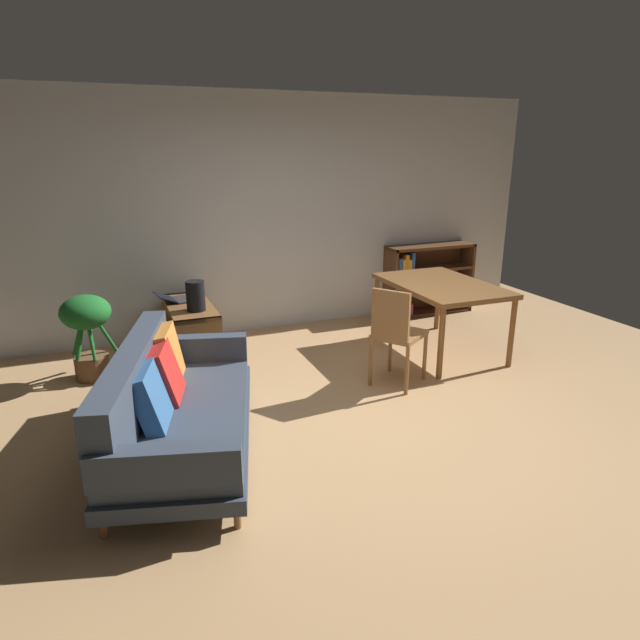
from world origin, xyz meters
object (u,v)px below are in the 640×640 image
object	(u,v)px
bookshelf	(422,280)
potted_floor_plant	(87,327)
desk_speaker	(196,296)
fabric_couch	(171,403)
open_laptop	(177,298)
dining_chair_near	(396,331)
media_console	(191,332)
dining_table	(441,290)

from	to	relation	value
bookshelf	potted_floor_plant	bearing A→B (deg)	-169.96
potted_floor_plant	desk_speaker	bearing A→B (deg)	-2.02
fabric_couch	open_laptop	world-z (taller)	fabric_couch
dining_chair_near	media_console	bearing A→B (deg)	138.85
open_laptop	potted_floor_plant	size ratio (longest dim) A/B	0.53
dining_chair_near	bookshelf	xyz separation A→B (m)	(1.47, 1.93, -0.08)
media_console	desk_speaker	bearing A→B (deg)	-81.68
open_laptop	potted_floor_plant	xyz separation A→B (m)	(-0.88, -0.40, -0.08)
fabric_couch	bookshelf	bearing A→B (deg)	33.44
bookshelf	dining_table	bearing A→B (deg)	-114.32
fabric_couch	dining_table	distance (m)	3.10
open_laptop	potted_floor_plant	distance (m)	0.97
potted_floor_plant	media_console	bearing A→B (deg)	11.37
desk_speaker	bookshelf	bearing A→B (deg)	13.89
fabric_couch	dining_chair_near	xyz separation A→B (m)	(2.04, 0.39, 0.16)
dining_table	dining_chair_near	world-z (taller)	dining_chair_near
open_laptop	desk_speaker	size ratio (longest dim) A/B	1.47
potted_floor_plant	bookshelf	distance (m)	4.12
fabric_couch	bookshelf	world-z (taller)	bookshelf
desk_speaker	potted_floor_plant	distance (m)	1.03
fabric_couch	dining_chair_near	size ratio (longest dim) A/B	2.32
fabric_couch	media_console	distance (m)	1.85
media_console	open_laptop	xyz separation A→B (m)	(-0.09, 0.20, 0.32)
potted_floor_plant	bookshelf	size ratio (longest dim) A/B	0.69
fabric_couch	dining_table	size ratio (longest dim) A/B	1.54
fabric_couch	desk_speaker	xyz separation A→B (m)	(0.46, 1.56, 0.36)
dining_chair_near	bookshelf	bearing A→B (deg)	52.63
fabric_couch	open_laptop	xyz separation A→B (m)	(0.34, 2.00, 0.23)
bookshelf	media_console	bearing A→B (deg)	-170.38
media_console	potted_floor_plant	size ratio (longest dim) A/B	1.31
potted_floor_plant	dining_chair_near	xyz separation A→B (m)	(2.58, -1.21, 0.01)
media_console	bookshelf	size ratio (longest dim) A/B	0.90
fabric_couch	media_console	size ratio (longest dim) A/B	2.01
fabric_couch	potted_floor_plant	size ratio (longest dim) A/B	2.64
dining_chair_near	potted_floor_plant	bearing A→B (deg)	154.87
media_console	dining_table	distance (m)	2.64
potted_floor_plant	dining_table	bearing A→B (deg)	-9.74
fabric_couch	desk_speaker	world-z (taller)	desk_speaker
fabric_couch	dining_chair_near	distance (m)	2.08
media_console	potted_floor_plant	xyz separation A→B (m)	(-0.97, -0.20, 0.24)
dining_chair_near	bookshelf	size ratio (longest dim) A/B	0.78
media_console	fabric_couch	bearing A→B (deg)	-103.40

